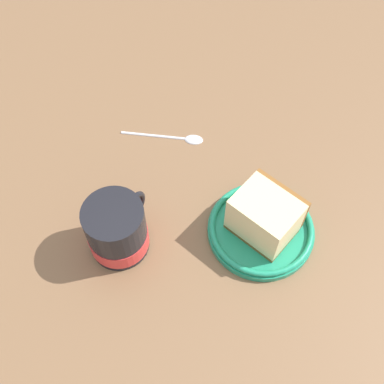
% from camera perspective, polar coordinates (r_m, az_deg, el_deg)
% --- Properties ---
extents(ground_plane, '(1.29, 1.29, 0.02)m').
position_cam_1_polar(ground_plane, '(0.73, 4.40, -2.10)').
color(ground_plane, brown).
extents(small_plate, '(0.15, 0.15, 0.02)m').
position_cam_1_polar(small_plate, '(0.70, 8.14, -4.37)').
color(small_plate, '#1E8C66').
rests_on(small_plate, ground_plane).
extents(cake_slice, '(0.09, 0.10, 0.07)m').
position_cam_1_polar(cake_slice, '(0.67, 8.66, -2.77)').
color(cake_slice, brown).
rests_on(cake_slice, small_plate).
extents(tea_mug, '(0.11, 0.08, 0.09)m').
position_cam_1_polar(tea_mug, '(0.66, -8.81, -4.51)').
color(tea_mug, black).
rests_on(tea_mug, ground_plane).
extents(teaspoon, '(0.05, 0.13, 0.01)m').
position_cam_1_polar(teaspoon, '(0.79, -1.52, 6.50)').
color(teaspoon, silver).
rests_on(teaspoon, ground_plane).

